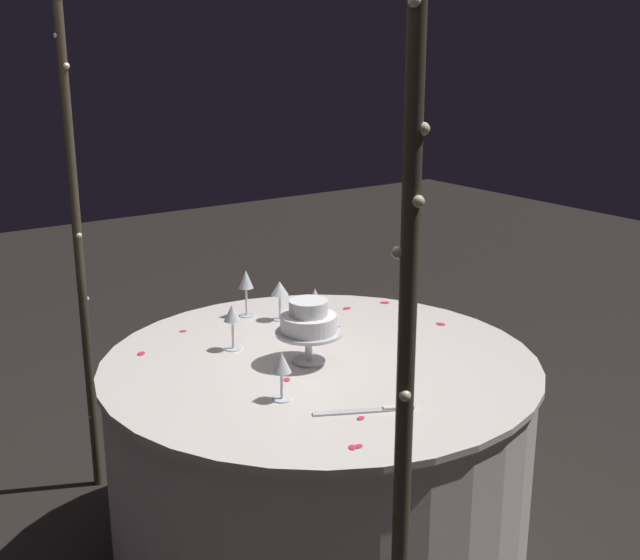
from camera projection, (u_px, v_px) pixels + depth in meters
The scene contains 23 objects.
ground_plane at pixel (320, 557), 2.94m from camera, with size 12.00×12.00×0.00m, color black.
decorative_arch at pixel (183, 157), 2.27m from camera, with size 1.97×0.06×2.29m.
main_table at pixel (320, 462), 2.83m from camera, with size 1.46×1.46×0.76m.
tiered_cake at pixel (309, 322), 2.67m from camera, with size 0.22×0.22×0.22m.
wine_glass_0 at pixel (315, 300), 2.91m from camera, with size 0.07×0.07×0.18m.
wine_glass_1 at pixel (246, 282), 3.12m from camera, with size 0.06×0.06×0.18m.
wine_glass_2 at pixel (232, 316), 2.79m from camera, with size 0.06×0.06×0.16m.
wine_glass_3 at pixel (281, 365), 2.39m from camera, with size 0.06×0.06×0.15m.
wine_glass_4 at pixel (280, 290), 3.09m from camera, with size 0.07×0.07×0.15m.
cake_knife at pixel (370, 410), 2.34m from camera, with size 0.15×0.27×0.01m.
rose_petal_0 at pixel (352, 447), 2.14m from camera, with size 0.03×0.02×0.00m, color #E02D47.
rose_petal_1 at pixel (413, 314), 3.18m from camera, with size 0.04×0.03×0.00m, color #E02D47.
rose_petal_2 at pixel (347, 308), 3.25m from camera, with size 0.04×0.02×0.00m, color #E02D47.
rose_petal_3 at pixel (287, 379), 2.56m from camera, with size 0.03×0.02×0.00m, color #E02D47.
rose_petal_4 at pixel (141, 353), 2.78m from camera, with size 0.04×0.03×0.00m, color #E02D47.
rose_petal_5 at pixel (335, 327), 3.03m from camera, with size 0.03×0.02×0.00m, color #E02D47.
rose_petal_6 at pixel (404, 412), 2.34m from camera, with size 0.03×0.02×0.00m, color #E02D47.
rose_petal_7 at pixel (337, 327), 3.03m from camera, with size 0.03×0.02×0.00m, color #E02D47.
rose_petal_8 at pixel (358, 446), 2.14m from camera, with size 0.03×0.02×0.00m, color #E02D47.
rose_petal_9 at pixel (385, 302), 3.32m from camera, with size 0.04×0.03×0.00m, color #E02D47.
rose_petal_10 at pixel (441, 324), 3.07m from camera, with size 0.04×0.03×0.00m, color #E02D47.
rose_petal_11 at pixel (361, 418), 2.30m from camera, with size 0.03×0.02×0.00m, color #E02D47.
rose_petal_12 at pixel (183, 331), 2.99m from camera, with size 0.03×0.02×0.00m, color #E02D47.
Camera 1 is at (-2.08, 1.46, 1.79)m, focal length 45.87 mm.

